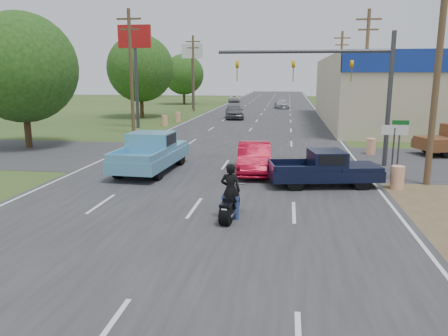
% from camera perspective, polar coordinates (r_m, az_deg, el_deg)
% --- Properties ---
extents(ground, '(200.00, 200.00, 0.00)m').
position_cam_1_polar(ground, '(9.08, -15.23, -20.11)').
color(ground, '#2D451B').
rests_on(ground, ground).
extents(main_road, '(15.00, 180.00, 0.02)m').
position_cam_1_polar(main_road, '(47.35, 4.31, 6.17)').
color(main_road, '#2D2D30').
rests_on(main_road, ground).
extents(cross_road, '(120.00, 10.00, 0.02)m').
position_cam_1_polar(cross_road, '(25.65, 0.80, 1.30)').
color(cross_road, '#2D2D30').
rests_on(cross_road, ground).
extents(utility_pole_1, '(2.00, 0.28, 10.00)m').
position_cam_1_polar(utility_pole_1, '(20.95, 26.20, 12.30)').
color(utility_pole_1, '#4C3823').
rests_on(utility_pole_1, ground).
extents(utility_pole_2, '(2.00, 0.28, 10.00)m').
position_cam_1_polar(utility_pole_2, '(38.51, 18.01, 12.23)').
color(utility_pole_2, '#4C3823').
rests_on(utility_pole_2, ground).
extents(utility_pole_3, '(2.00, 0.28, 10.00)m').
position_cam_1_polar(utility_pole_3, '(56.34, 14.97, 12.14)').
color(utility_pole_3, '#4C3823').
rests_on(utility_pole_3, ground).
extents(utility_pole_5, '(2.00, 0.28, 10.00)m').
position_cam_1_polar(utility_pole_5, '(37.26, -12.06, 12.57)').
color(utility_pole_5, '#4C3823').
rests_on(utility_pole_5, ground).
extents(utility_pole_6, '(2.00, 0.28, 10.00)m').
position_cam_1_polar(utility_pole_6, '(60.37, -4.02, 12.47)').
color(utility_pole_6, '#4C3823').
rests_on(utility_pole_6, ground).
extents(tree_0, '(7.14, 7.14, 8.84)m').
position_cam_1_polar(tree_0, '(32.06, -24.88, 11.79)').
color(tree_0, '#422D19').
rests_on(tree_0, ground).
extents(tree_1, '(7.56, 7.56, 9.36)m').
position_cam_1_polar(tree_1, '(51.80, -10.88, 12.66)').
color(tree_1, '#422D19').
rests_on(tree_1, ground).
extents(tree_2, '(6.72, 6.72, 8.32)m').
position_cam_1_polar(tree_2, '(75.06, -5.29, 12.06)').
color(tree_2, '#422D19').
rests_on(tree_2, ground).
extents(tree_5, '(7.98, 7.98, 9.88)m').
position_cam_1_polar(tree_5, '(105.44, 23.48, 11.61)').
color(tree_5, '#422D19').
rests_on(tree_5, ground).
extents(tree_6, '(8.82, 8.82, 10.92)m').
position_cam_1_polar(tree_6, '(107.30, -10.02, 12.72)').
color(tree_6, '#422D19').
rests_on(tree_6, ground).
extents(barrel_0, '(0.56, 0.56, 1.00)m').
position_cam_1_polar(barrel_0, '(20.03, 21.71, -1.17)').
color(barrel_0, orange).
rests_on(barrel_0, ground).
extents(barrel_1, '(0.56, 0.56, 1.00)m').
position_cam_1_polar(barrel_1, '(28.29, 18.64, 2.68)').
color(barrel_1, orange).
rests_on(barrel_1, ground).
extents(barrel_2, '(0.56, 0.56, 1.00)m').
position_cam_1_polar(barrel_2, '(42.87, -7.74, 6.15)').
color(barrel_2, orange).
rests_on(barrel_2, ground).
extents(barrel_3, '(0.56, 0.56, 1.00)m').
position_cam_1_polar(barrel_3, '(46.63, -6.03, 6.66)').
color(barrel_3, orange).
rests_on(barrel_3, ground).
extents(pole_sign_left_near, '(3.00, 0.35, 9.20)m').
position_cam_1_polar(pole_sign_left_near, '(41.43, -11.55, 15.07)').
color(pole_sign_left_near, '#3F3F44').
rests_on(pole_sign_left_near, ground).
extents(pole_sign_left_far, '(3.00, 0.35, 9.20)m').
position_cam_1_polar(pole_sign_left_far, '(64.53, -4.17, 14.07)').
color(pole_sign_left_far, '#3F3F44').
rests_on(pole_sign_left_far, ground).
extents(lane_sign, '(1.20, 0.08, 2.52)m').
position_cam_1_polar(lane_sign, '(21.75, 21.33, 3.60)').
color(lane_sign, '#3F3F44').
rests_on(lane_sign, ground).
extents(street_name_sign, '(0.80, 0.08, 2.61)m').
position_cam_1_polar(street_name_sign, '(23.38, 21.91, 3.36)').
color(street_name_sign, '#3F3F44').
rests_on(street_name_sign, ground).
extents(signal_mast, '(9.12, 0.40, 7.00)m').
position_cam_1_polar(signal_mast, '(24.13, 14.65, 11.69)').
color(signal_mast, '#3F3F44').
rests_on(signal_mast, ground).
extents(red_convertible, '(1.92, 4.67, 1.51)m').
position_cam_1_polar(red_convertible, '(21.70, 3.97, 1.30)').
color(red_convertible, maroon).
rests_on(red_convertible, ground).
extents(motorcycle, '(0.68, 2.18, 1.10)m').
position_cam_1_polar(motorcycle, '(14.66, 0.78, -4.96)').
color(motorcycle, black).
rests_on(motorcycle, ground).
extents(rider, '(0.71, 0.51, 1.83)m').
position_cam_1_polar(rider, '(14.59, 0.84, -3.30)').
color(rider, black).
rests_on(rider, ground).
extents(blue_pickup, '(2.60, 6.07, 1.98)m').
position_cam_1_polar(blue_pickup, '(22.42, -9.39, 2.15)').
color(blue_pickup, black).
rests_on(blue_pickup, ground).
extents(navy_pickup, '(5.03, 2.70, 1.58)m').
position_cam_1_polar(navy_pickup, '(19.57, 13.30, -0.03)').
color(navy_pickup, black).
rests_on(navy_pickup, ground).
extents(distant_car_grey, '(2.72, 5.11, 1.66)m').
position_cam_1_polar(distant_car_grey, '(49.38, 1.35, 7.39)').
color(distant_car_grey, '#5A5A5F').
rests_on(distant_car_grey, ground).
extents(distant_car_silver, '(2.44, 4.83, 1.34)m').
position_cam_1_polar(distant_car_silver, '(65.98, 7.55, 8.31)').
color(distant_car_silver, '#ADADB2').
rests_on(distant_car_silver, ground).
extents(distant_car_white, '(2.42, 4.62, 1.24)m').
position_cam_1_polar(distant_car_white, '(80.88, 1.36, 9.03)').
color(distant_car_white, silver).
rests_on(distant_car_white, ground).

